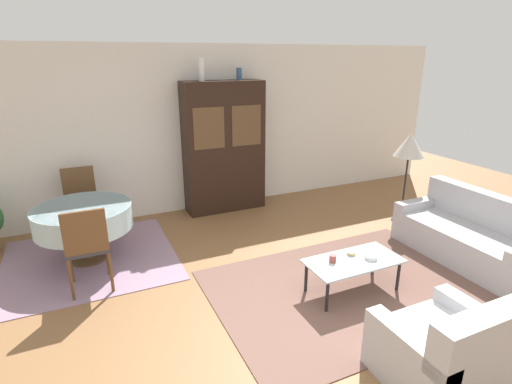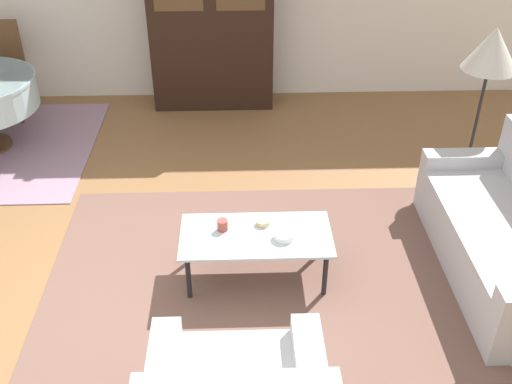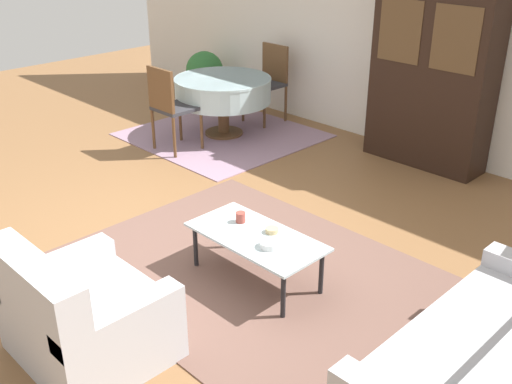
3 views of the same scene
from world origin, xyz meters
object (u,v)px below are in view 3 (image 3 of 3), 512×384
couch (494,367)px  bowl (270,244)px  dining_chair_near (170,103)px  bowl_small (272,230)px  coffee_table (256,240)px  cup (241,217)px  dining_table (223,90)px  dining_chair_far (269,78)px  display_cabinet (434,68)px  potted_plant (205,73)px  armchair (82,317)px

couch → bowl: couch is taller
dining_chair_near → bowl_small: size_ratio=9.99×
coffee_table → cup: cup is taller
dining_table → bowl: size_ratio=8.36×
coffee_table → bowl_small: size_ratio=10.69×
coffee_table → dining_chair_far: bearing=132.8°
display_cabinet → potted_plant: bearing=-176.1°
bowl → dining_table: bearing=143.6°
dining_chair_far → bowl_small: 3.84m
dining_table → cup: bearing=-39.4°
dining_table → potted_plant: potted_plant is taller
display_cabinet → potted_plant: 3.56m
coffee_table → display_cabinet: display_cabinet is taller
armchair → bowl: bearing=75.9°
armchair → bowl: size_ratio=6.54×
dining_table → potted_plant: (-1.23, 0.75, -0.14)m
coffee_table → dining_chair_far: 3.89m
dining_table → bowl: 3.52m
bowl_small → armchair: bearing=-97.5°
coffee_table → dining_chair_far: dining_chair_far is taller
couch → armchair: 2.45m
couch → bowl_small: size_ratio=17.97×
armchair → dining_chair_far: 4.93m
couch → armchair: (-2.01, -1.39, -0.00)m
cup → bowl: bearing=-15.3°
armchair → dining_chair_far: size_ratio=0.94×
armchair → potted_plant: bearing=131.8°
couch → coffee_table: 1.87m
dining_chair_near → potted_plant: (-1.23, 1.56, -0.14)m
dining_table → dining_chair_far: 0.82m
dining_chair_near → cup: size_ratio=12.11×
couch → dining_table: bearing=65.8°
armchair → bowl_small: 1.52m
couch → display_cabinet: 3.84m
display_cabinet → potted_plant: display_cabinet is taller
dining_chair_far → potted_plant: 1.25m
dining_table → dining_chair_near: (0.00, -0.82, 0.00)m
dining_chair_near → coffee_table: bearing=-24.8°
couch → dining_chair_far: dining_chair_far is taller
cup → bowl_small: (0.29, 0.05, -0.02)m
dining_chair_near → potted_plant: size_ratio=1.32×
couch → coffee_table: bearing=90.3°
couch → potted_plant: size_ratio=2.38×
display_cabinet → bowl: display_cabinet is taller
armchair → dining_table: armchair is taller
armchair → potted_plant: armchair is taller
dining_chair_near → bowl: 3.11m
coffee_table → bowl_small: bearing=65.4°
bowl → bowl_small: bearing=129.3°
coffee_table → dining_chair_far: (-2.64, 2.85, 0.23)m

